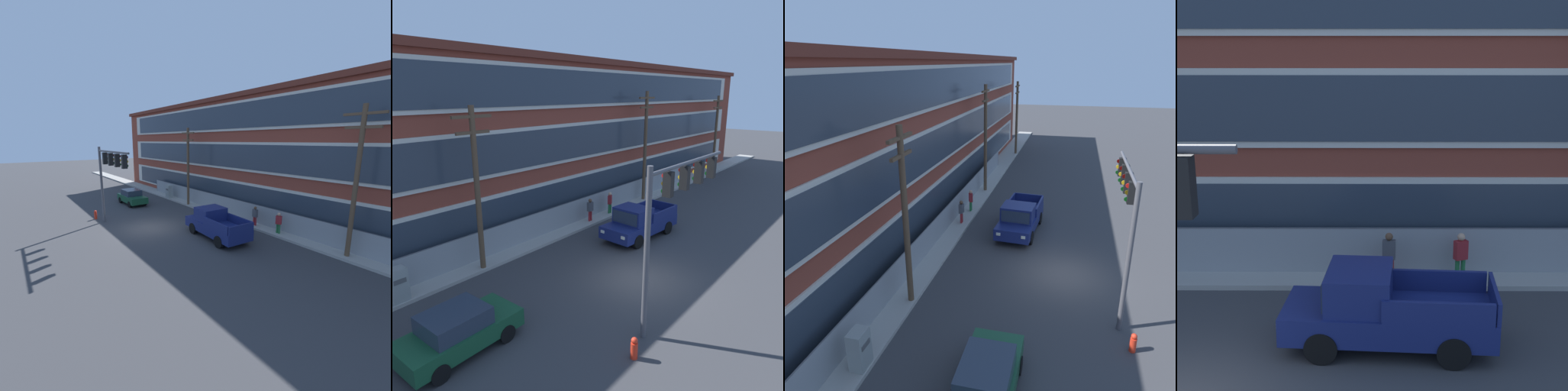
{
  "view_description": "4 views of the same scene",
  "coord_description": "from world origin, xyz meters",
  "views": [
    {
      "loc": [
        17.94,
        -8.54,
        6.71
      ],
      "look_at": [
        1.28,
        3.6,
        2.37
      ],
      "focal_mm": 24.0,
      "sensor_mm": 36.0,
      "label": 1
    },
    {
      "loc": [
        -14.24,
        -8.22,
        8.49
      ],
      "look_at": [
        1.82,
        4.7,
        2.9
      ],
      "focal_mm": 35.0,
      "sensor_mm": 36.0,
      "label": 2
    },
    {
      "loc": [
        -17.42,
        0.06,
        10.23
      ],
      "look_at": [
        0.31,
        4.48,
        3.78
      ],
      "focal_mm": 35.0,
      "sensor_mm": 36.0,
      "label": 3
    },
    {
      "loc": [
        4.36,
        -10.63,
        7.43
      ],
      "look_at": [
        4.27,
        4.04,
        3.61
      ],
      "focal_mm": 55.0,
      "sensor_mm": 36.0,
      "label": 4
    }
  ],
  "objects": [
    {
      "name": "pickup_truck_navy",
      "position": [
        4.56,
        2.96,
        0.96
      ],
      "size": [
        5.37,
        2.45,
        2.03
      ],
      "color": "navy",
      "rests_on": "ground"
    },
    {
      "name": "chain_link_fence",
      "position": [
        3.61,
        7.49,
        0.85
      ],
      "size": [
        32.71,
        0.06,
        1.66
      ],
      "color": "gray",
      "rests_on": "ground"
    },
    {
      "name": "sidewalk_building_side",
      "position": [
        0.0,
        7.3,
        0.08
      ],
      "size": [
        80.0,
        1.92,
        0.16
      ],
      "primitive_type": "cube",
      "color": "#9E9B93",
      "rests_on": "ground"
    },
    {
      "name": "pedestrian_by_fence",
      "position": [
        4.76,
        6.86,
        0.97
      ],
      "size": [
        0.42,
        0.28,
        1.69
      ],
      "color": "maroon",
      "rests_on": "ground"
    },
    {
      "name": "pedestrian_near_cabinet",
      "position": [
        6.98,
        6.84,
        0.97
      ],
      "size": [
        0.46,
        0.38,
        1.69
      ],
      "color": "#236B38",
      "rests_on": "ground"
    },
    {
      "name": "brick_mill_building",
      "position": [
        5.75,
        13.43,
        5.39
      ],
      "size": [
        56.07,
        10.93,
        10.75
      ],
      "color": "brown",
      "rests_on": "ground"
    }
  ]
}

